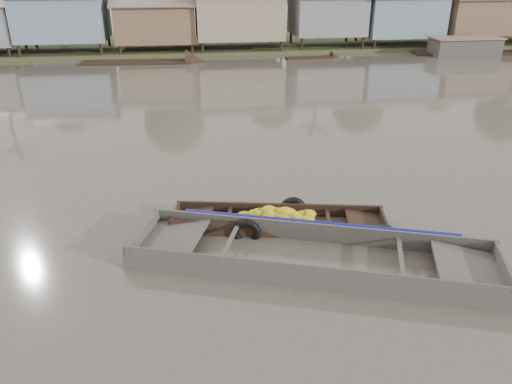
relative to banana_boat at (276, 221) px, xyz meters
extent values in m
plane|color=#534B3F|center=(-0.28, -0.51, -0.15)|extent=(120.00, 120.00, 0.00)
cube|color=#384723|center=(-0.28, 32.49, -0.15)|extent=(120.00, 12.00, 0.50)
cube|color=slate|center=(-10.78, 28.99, 2.55)|extent=(6.20, 5.20, 3.20)
cube|color=brown|center=(-4.08, 28.99, 2.05)|extent=(5.80, 4.60, 2.70)
cube|color=gray|center=(2.22, 28.99, 2.50)|extent=(6.50, 5.30, 3.30)
cube|color=gray|center=(9.22, 28.99, 2.45)|extent=(5.40, 4.70, 2.90)
cube|color=slate|center=(15.22, 28.99, 2.35)|extent=(6.00, 5.00, 3.10)
cube|color=brown|center=(21.72, 28.99, 2.30)|extent=(5.70, 4.90, 2.80)
cylinder|color=#473323|center=(-12.28, 33.49, 2.30)|extent=(0.28, 0.28, 4.90)
cylinder|color=#473323|center=(-3.28, 32.49, 3.00)|extent=(0.28, 0.28, 6.30)
cylinder|color=#473323|center=(5.72, 33.49, 2.48)|extent=(0.28, 0.28, 5.25)
cylinder|color=#473323|center=(13.72, 32.49, 2.65)|extent=(0.28, 0.28, 5.60)
cylinder|color=#473323|center=(21.72, 33.49, 2.13)|extent=(0.28, 0.28, 4.55)
cube|color=black|center=(0.06, -0.01, -0.23)|extent=(5.50, 2.06, 0.08)
cube|color=black|center=(0.17, 0.57, -0.01)|extent=(5.45, 1.21, 0.51)
cube|color=black|center=(-0.06, -0.58, -0.01)|extent=(5.45, 1.21, 0.51)
cube|color=black|center=(2.71, -0.53, -0.01)|extent=(0.29, 1.19, 0.48)
cube|color=black|center=(2.25, -0.44, 0.05)|extent=(1.12, 1.20, 0.19)
cube|color=black|center=(-2.60, 0.52, -0.01)|extent=(0.29, 1.19, 0.48)
cube|color=black|center=(-2.13, 0.43, 0.05)|extent=(1.12, 1.20, 0.19)
cube|color=black|center=(-1.21, 0.24, 0.09)|extent=(0.32, 1.15, 0.05)
cube|color=black|center=(1.32, -0.26, 0.09)|extent=(0.32, 1.15, 0.05)
ellipsoid|color=gold|center=(-0.19, 0.09, 0.28)|extent=(0.47, 0.37, 0.26)
ellipsoid|color=gold|center=(0.39, -0.13, 0.20)|extent=(0.45, 0.35, 0.25)
ellipsoid|color=gold|center=(0.11, -0.12, 0.19)|extent=(0.44, 0.35, 0.24)
ellipsoid|color=gold|center=(0.19, -0.21, 0.15)|extent=(0.43, 0.34, 0.24)
ellipsoid|color=gold|center=(0.75, -0.28, 0.12)|extent=(0.45, 0.35, 0.25)
ellipsoid|color=gold|center=(-0.64, -0.16, 0.02)|extent=(0.48, 0.37, 0.26)
ellipsoid|color=gold|center=(-0.17, -0.04, 0.19)|extent=(0.46, 0.36, 0.25)
ellipsoid|color=gold|center=(-0.81, 0.29, 0.06)|extent=(0.45, 0.35, 0.25)
ellipsoid|color=gold|center=(0.41, 0.30, 0.07)|extent=(0.41, 0.32, 0.23)
ellipsoid|color=gold|center=(0.09, -0.34, 0.05)|extent=(0.40, 0.31, 0.22)
ellipsoid|color=gold|center=(-0.68, -0.15, 0.04)|extent=(0.49, 0.38, 0.27)
ellipsoid|color=gold|center=(0.20, -0.07, 0.28)|extent=(0.50, 0.39, 0.28)
ellipsoid|color=gold|center=(0.37, 0.27, 0.08)|extent=(0.43, 0.33, 0.23)
ellipsoid|color=gold|center=(-0.69, -0.05, 0.08)|extent=(0.49, 0.39, 0.27)
ellipsoid|color=gold|center=(0.91, -0.52, 0.02)|extent=(0.41, 0.32, 0.23)
ellipsoid|color=gold|center=(0.72, 0.14, 0.06)|extent=(0.43, 0.34, 0.24)
ellipsoid|color=gold|center=(-0.60, -0.08, 0.08)|extent=(0.44, 0.34, 0.24)
ellipsoid|color=gold|center=(-0.55, 0.17, 0.16)|extent=(0.42, 0.33, 0.23)
ellipsoid|color=gold|center=(-0.85, -0.16, -0.02)|extent=(0.39, 0.31, 0.22)
ellipsoid|color=gold|center=(-0.14, 0.16, 0.17)|extent=(0.43, 0.34, 0.24)
ellipsoid|color=gold|center=(-0.16, 0.33, 0.16)|extent=(0.39, 0.31, 0.22)
ellipsoid|color=gold|center=(-0.04, 0.26, 0.12)|extent=(0.40, 0.31, 0.22)
ellipsoid|color=gold|center=(-0.33, -0.19, 0.15)|extent=(0.38, 0.30, 0.21)
ellipsoid|color=gold|center=(0.47, -0.25, 0.22)|extent=(0.39, 0.30, 0.21)
ellipsoid|color=gold|center=(-0.42, 0.14, 0.19)|extent=(0.49, 0.39, 0.27)
ellipsoid|color=gold|center=(0.86, 0.05, 0.10)|extent=(0.48, 0.38, 0.27)
ellipsoid|color=gold|center=(0.03, 0.12, 0.19)|extent=(0.47, 0.37, 0.26)
ellipsoid|color=gold|center=(-0.06, 0.21, 0.16)|extent=(0.44, 0.34, 0.24)
cylinder|color=#3F6626|center=(-0.42, 0.09, 0.27)|extent=(0.04, 0.04, 0.18)
cylinder|color=#3F6626|center=(0.25, -0.04, 0.27)|extent=(0.04, 0.04, 0.18)
cylinder|color=#3F6626|center=(0.73, -0.14, 0.27)|extent=(0.04, 0.04, 0.18)
torus|color=black|center=(0.57, 0.57, 0.01)|extent=(0.78, 0.32, 0.76)
torus|color=black|center=(-0.84, -0.51, 0.01)|extent=(0.74, 0.31, 0.72)
cube|color=#413C37|center=(0.50, -1.88, -0.23)|extent=(8.23, 4.32, 0.08)
cube|color=#413C37|center=(0.83, -0.94, 0.06)|extent=(7.88, 2.89, 0.66)
cube|color=#413C37|center=(0.17, -2.82, 0.06)|extent=(7.88, 2.89, 0.66)
cube|color=#413C37|center=(4.33, -3.21, 0.06)|extent=(0.72, 1.93, 0.63)
cube|color=#413C37|center=(3.66, -2.98, 0.14)|extent=(1.90, 2.11, 0.26)
cube|color=#413C37|center=(-3.33, -0.54, 0.06)|extent=(0.72, 1.93, 0.63)
cube|color=#413C37|center=(-2.66, -0.78, 0.14)|extent=(1.90, 2.11, 0.26)
cube|color=#413C37|center=(-1.33, -1.24, 0.20)|extent=(0.73, 1.87, 0.05)
cube|color=#413C37|center=(2.33, -2.52, 0.20)|extent=(0.73, 1.87, 0.05)
cube|color=#665E54|center=(0.50, -1.88, -0.17)|extent=(6.35, 3.53, 0.02)
cube|color=#1011A1|center=(0.85, -0.88, 0.32)|extent=(6.36, 2.30, 0.16)
torus|color=olive|center=(2.22, -2.83, -0.15)|extent=(0.46, 0.46, 0.07)
torus|color=olive|center=(2.22, -2.83, -0.10)|extent=(0.37, 0.37, 0.07)
cube|color=black|center=(6.93, 24.68, -0.20)|extent=(3.61, 1.06, 0.35)
cube|color=black|center=(-5.43, 24.56, -0.20)|extent=(7.52, 2.05, 0.35)
cube|color=black|center=(19.39, 25.01, -0.20)|extent=(8.52, 2.55, 0.35)
cube|color=black|center=(18.72, 24.49, 0.40)|extent=(5.00, 2.00, 1.20)
camera|label=1|loc=(-2.14, -11.30, 6.09)|focal=35.00mm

